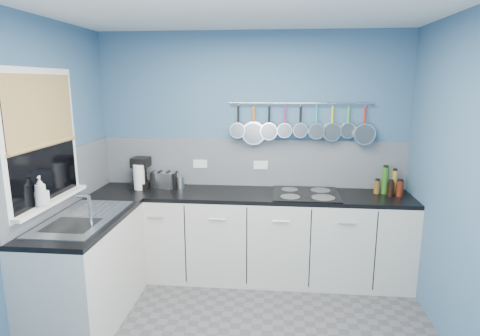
% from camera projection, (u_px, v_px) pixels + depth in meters
% --- Properties ---
extents(wall_back, '(3.20, 0.02, 2.50)m').
position_uv_depth(wall_back, '(252.00, 153.00, 4.25)').
color(wall_back, '#395C7E').
rests_on(wall_back, ground).
extents(wall_front, '(3.20, 0.02, 2.50)m').
position_uv_depth(wall_front, '(189.00, 312.00, 1.32)').
color(wall_front, '#395C7E').
rests_on(wall_front, ground).
extents(wall_left, '(0.02, 3.00, 2.50)m').
position_uv_depth(wall_left, '(19.00, 185.00, 2.94)').
color(wall_left, '#395C7E').
rests_on(wall_left, ground).
extents(wall_right, '(0.02, 3.00, 2.50)m').
position_uv_depth(wall_right, '(480.00, 197.00, 2.63)').
color(wall_right, '#395C7E').
rests_on(wall_right, ground).
extents(backsplash_back, '(3.20, 0.02, 0.50)m').
position_uv_depth(backsplash_back, '(251.00, 163.00, 4.25)').
color(backsplash_back, gray).
rests_on(backsplash_back, wall_back).
extents(backsplash_left, '(0.02, 1.80, 0.50)m').
position_uv_depth(backsplash_left, '(65.00, 179.00, 3.54)').
color(backsplash_left, gray).
rests_on(backsplash_left, wall_left).
extents(cabinet_run_back, '(3.20, 0.60, 0.86)m').
position_uv_depth(cabinet_run_back, '(249.00, 237.00, 4.13)').
color(cabinet_run_back, beige).
rests_on(cabinet_run_back, ground).
extents(worktop_back, '(3.20, 0.60, 0.04)m').
position_uv_depth(worktop_back, '(249.00, 195.00, 4.03)').
color(worktop_back, black).
rests_on(worktop_back, cabinet_run_back).
extents(cabinet_run_left, '(0.60, 1.20, 0.86)m').
position_uv_depth(cabinet_run_left, '(87.00, 271.00, 3.37)').
color(cabinet_run_left, beige).
rests_on(cabinet_run_left, ground).
extents(worktop_left, '(0.60, 1.20, 0.04)m').
position_uv_depth(worktop_left, '(83.00, 221.00, 3.28)').
color(worktop_left, black).
rests_on(worktop_left, cabinet_run_left).
extents(window_frame, '(0.01, 1.00, 1.10)m').
position_uv_depth(window_frame, '(43.00, 139.00, 3.16)').
color(window_frame, white).
rests_on(window_frame, wall_left).
extents(window_glass, '(0.01, 0.90, 1.00)m').
position_uv_depth(window_glass, '(43.00, 139.00, 3.16)').
color(window_glass, black).
rests_on(window_glass, wall_left).
extents(bamboo_blind, '(0.01, 0.90, 0.55)m').
position_uv_depth(bamboo_blind, '(41.00, 110.00, 3.11)').
color(bamboo_blind, tan).
rests_on(bamboo_blind, wall_left).
extents(window_sill, '(0.10, 0.98, 0.03)m').
position_uv_depth(window_sill, '(52.00, 202.00, 3.27)').
color(window_sill, white).
rests_on(window_sill, wall_left).
extents(sink_unit, '(0.50, 0.95, 0.01)m').
position_uv_depth(sink_unit, '(83.00, 218.00, 3.27)').
color(sink_unit, silver).
rests_on(sink_unit, worktop_left).
extents(mixer_tap, '(0.12, 0.08, 0.26)m').
position_uv_depth(mixer_tap, '(90.00, 211.00, 3.06)').
color(mixer_tap, silver).
rests_on(mixer_tap, worktop_left).
extents(socket_left, '(0.15, 0.01, 0.09)m').
position_uv_depth(socket_left, '(200.00, 164.00, 4.30)').
color(socket_left, white).
rests_on(socket_left, backsplash_back).
extents(socket_right, '(0.15, 0.01, 0.09)m').
position_uv_depth(socket_right, '(261.00, 165.00, 4.24)').
color(socket_right, white).
rests_on(socket_right, backsplash_back).
extents(pot_rail, '(1.45, 0.02, 0.02)m').
position_uv_depth(pot_rail, '(301.00, 103.00, 4.04)').
color(pot_rail, silver).
rests_on(pot_rail, wall_back).
extents(soap_bottle_a, '(0.12, 0.12, 0.24)m').
position_uv_depth(soap_bottle_a, '(40.00, 191.00, 3.07)').
color(soap_bottle_a, white).
rests_on(soap_bottle_a, window_sill).
extents(soap_bottle_b, '(0.08, 0.08, 0.17)m').
position_uv_depth(soap_bottle_b, '(42.00, 195.00, 3.09)').
color(soap_bottle_b, white).
rests_on(soap_bottle_b, window_sill).
extents(paper_towel, '(0.13, 0.13, 0.26)m').
position_uv_depth(paper_towel, '(139.00, 177.00, 4.14)').
color(paper_towel, white).
rests_on(paper_towel, worktop_back).
extents(coffee_maker, '(0.20, 0.22, 0.32)m').
position_uv_depth(coffee_maker, '(141.00, 173.00, 4.19)').
color(coffee_maker, black).
rests_on(coffee_maker, worktop_back).
extents(toaster, '(0.29, 0.22, 0.16)m').
position_uv_depth(toaster, '(164.00, 180.00, 4.23)').
color(toaster, silver).
rests_on(toaster, worktop_back).
extents(canister, '(0.10, 0.10, 0.12)m').
position_uv_depth(canister, '(180.00, 182.00, 4.20)').
color(canister, silver).
rests_on(canister, worktop_back).
extents(hob, '(0.65, 0.57, 0.01)m').
position_uv_depth(hob, '(306.00, 194.00, 3.96)').
color(hob, black).
rests_on(hob, worktop_back).
extents(pan_0, '(0.16, 0.11, 0.35)m').
position_uv_depth(pan_0, '(238.00, 120.00, 4.12)').
color(pan_0, silver).
rests_on(pan_0, pot_rail).
extents(pan_1, '(0.24, 0.06, 0.43)m').
position_uv_depth(pan_1, '(254.00, 124.00, 4.12)').
color(pan_1, silver).
rests_on(pan_1, pot_rail).
extents(pan_2, '(0.18, 0.10, 0.37)m').
position_uv_depth(pan_2, '(269.00, 121.00, 4.10)').
color(pan_2, silver).
rests_on(pan_2, pot_rail).
extents(pan_3, '(0.15, 0.11, 0.34)m').
position_uv_depth(pan_3, '(285.00, 120.00, 4.08)').
color(pan_3, silver).
rests_on(pan_3, pot_rail).
extents(pan_4, '(0.15, 0.09, 0.34)m').
position_uv_depth(pan_4, '(300.00, 120.00, 4.06)').
color(pan_4, silver).
rests_on(pan_4, pot_rail).
extents(pan_5, '(0.17, 0.10, 0.36)m').
position_uv_depth(pan_5, '(316.00, 121.00, 4.05)').
color(pan_5, silver).
rests_on(pan_5, pot_rail).
extents(pan_6, '(0.19, 0.06, 0.38)m').
position_uv_depth(pan_6, '(332.00, 122.00, 4.04)').
color(pan_6, silver).
rests_on(pan_6, pot_rail).
extents(pan_7, '(0.16, 0.05, 0.35)m').
position_uv_depth(pan_7, '(348.00, 121.00, 4.02)').
color(pan_7, silver).
rests_on(pan_7, pot_rail).
extents(pan_8, '(0.22, 0.08, 0.41)m').
position_uv_depth(pan_8, '(364.00, 124.00, 4.01)').
color(pan_8, silver).
rests_on(pan_8, pot_rail).
extents(condiment_0, '(0.06, 0.06, 0.23)m').
position_uv_depth(condiment_0, '(394.00, 182.00, 4.00)').
color(condiment_0, olive).
rests_on(condiment_0, worktop_back).
extents(condiment_1, '(0.07, 0.07, 0.27)m').
position_uv_depth(condiment_1, '(385.00, 180.00, 3.97)').
color(condiment_1, '#265919').
rests_on(condiment_1, worktop_back).
extents(condiment_2, '(0.06, 0.06, 0.13)m').
position_uv_depth(condiment_2, '(377.00, 187.00, 3.99)').
color(condiment_2, brown).
rests_on(condiment_2, worktop_back).
extents(condiment_3, '(0.07, 0.07, 0.15)m').
position_uv_depth(condiment_3, '(400.00, 189.00, 3.90)').
color(condiment_3, '#4C190C').
rests_on(condiment_3, worktop_back).
extents(condiment_4, '(0.07, 0.07, 0.14)m').
position_uv_depth(condiment_4, '(391.00, 189.00, 3.90)').
color(condiment_4, black).
rests_on(condiment_4, worktop_back).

